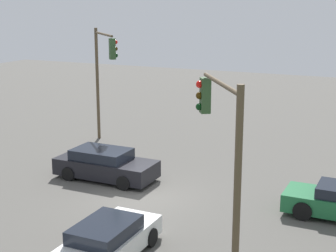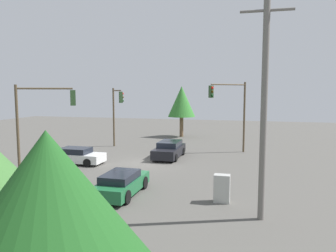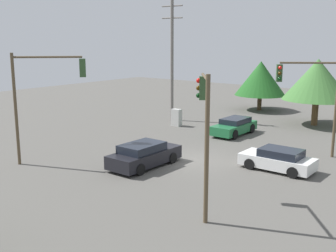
% 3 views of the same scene
% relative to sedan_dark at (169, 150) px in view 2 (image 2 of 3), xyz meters
% --- Properties ---
extents(ground_plane, '(80.00, 80.00, 0.00)m').
position_rel_sedan_dark_xyz_m(ground_plane, '(1.23, 2.47, -0.68)').
color(ground_plane, '#54514C').
extents(sedan_dark, '(2.03, 4.64, 1.39)m').
position_rel_sedan_dark_xyz_m(sedan_dark, '(0.00, 0.00, 0.00)').
color(sedan_dark, black).
rests_on(sedan_dark, ground_plane).
extents(sedan_white, '(4.06, 1.90, 1.25)m').
position_rel_sedan_dark_xyz_m(sedan_white, '(6.38, 4.10, -0.07)').
color(sedan_white, silver).
rests_on(sedan_white, ground_plane).
extents(sedan_green, '(1.88, 4.38, 1.27)m').
position_rel_sedan_dark_xyz_m(sedan_green, '(-0.01, 10.48, -0.04)').
color(sedan_green, '#1E6638').
rests_on(sedan_green, ground_plane).
extents(traffic_signal_main, '(3.23, 2.32, 6.08)m').
position_rel_sedan_dark_xyz_m(traffic_signal_main, '(6.74, 7.90, 3.49)').
color(traffic_signal_main, brown).
rests_on(traffic_signal_main, ground_plane).
extents(traffic_signal_cross, '(3.06, 3.06, 6.49)m').
position_rel_sedan_dark_xyz_m(traffic_signal_cross, '(-4.97, -3.12, 3.77)').
color(traffic_signal_cross, brown).
rests_on(traffic_signal_cross, ground_plane).
extents(traffic_signal_aux, '(2.15, 2.67, 5.96)m').
position_rel_sedan_dark_xyz_m(traffic_signal_aux, '(6.20, -3.22, 3.38)').
color(traffic_signal_aux, brown).
rests_on(traffic_signal_aux, ground_plane).
extents(utility_pole_tall, '(2.20, 0.28, 10.59)m').
position_rel_sedan_dark_xyz_m(utility_pole_tall, '(-7.32, 12.10, 4.91)').
color(utility_pole_tall, slate).
rests_on(utility_pole_tall, ground_plane).
extents(electrical_cabinet, '(0.81, 0.51, 1.44)m').
position_rel_sedan_dark_xyz_m(electrical_cabinet, '(-5.43, 10.29, 0.04)').
color(electrical_cabinet, '#B2B2AD').
rests_on(electrical_cabinet, ground_plane).
extents(tree_behind, '(3.37, 3.37, 6.27)m').
position_rel_sedan_dark_xyz_m(tree_behind, '(1.75, -12.85, 3.67)').
color(tree_behind, brown).
rests_on(tree_behind, ground_plane).
extents(tree_left, '(5.14, 5.14, 5.01)m').
position_rel_sedan_dark_xyz_m(tree_left, '(-3.53, 21.95, 2.60)').
color(tree_left, '#4C3823').
rests_on(tree_left, ground_plane).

